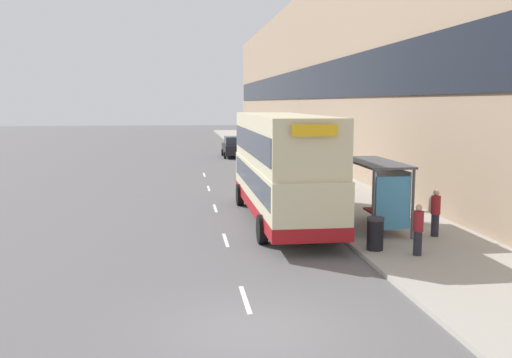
{
  "coord_description": "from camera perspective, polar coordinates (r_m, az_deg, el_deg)",
  "views": [
    {
      "loc": [
        -1.49,
        -11.43,
        4.78
      ],
      "look_at": [
        2.43,
        18.31,
        0.74
      ],
      "focal_mm": 40.0,
      "sensor_mm": 36.0,
      "label": 1
    }
  ],
  "objects": [
    {
      "name": "pedestrian_at_shelter",
      "position": [
        24.98,
        11.92,
        -1.27
      ],
      "size": [
        0.32,
        0.32,
        1.63
      ],
      "color": "#23232D",
      "rests_on": "ground_plane"
    },
    {
      "name": "terrace_facade",
      "position": [
        51.4,
        6.07,
        10.2
      ],
      "size": [
        3.1,
        93.0,
        14.19
      ],
      "color": "#9E846B",
      "rests_on": "ground_plane"
    },
    {
      "name": "lane_mark_4",
      "position": [
        38.0,
        -5.2,
        0.42
      ],
      "size": [
        0.12,
        2.0,
        0.01
      ],
      "color": "silver",
      "rests_on": "ground_plane"
    },
    {
      "name": "pavement",
      "position": [
        50.78,
        1.58,
        2.34
      ],
      "size": [
        5.0,
        93.0,
        0.14
      ],
      "color": "#A39E93",
      "rests_on": "ground_plane"
    },
    {
      "name": "lane_mark_2",
      "position": [
        25.97,
        -4.1,
        -2.94
      ],
      "size": [
        0.12,
        2.0,
        0.01
      ],
      "color": "silver",
      "rests_on": "ground_plane"
    },
    {
      "name": "ground_plane",
      "position": [
        12.48,
        -0.08,
        -14.85
      ],
      "size": [
        220.0,
        220.0,
        0.0
      ],
      "primitive_type": "plane",
      "color": "#5B595B"
    },
    {
      "name": "pedestrian_1",
      "position": [
        18.08,
        15.91,
        -4.87
      ],
      "size": [
        0.31,
        0.31,
        1.58
      ],
      "color": "#23232D",
      "rests_on": "ground_plane"
    },
    {
      "name": "litter_bin",
      "position": [
        18.47,
        11.83,
        -5.35
      ],
      "size": [
        0.55,
        0.55,
        1.05
      ],
      "color": "black",
      "rests_on": "ground_plane"
    },
    {
      "name": "pedestrian_3",
      "position": [
        20.79,
        17.51,
        -3.23
      ],
      "size": [
        0.32,
        0.32,
        1.64
      ],
      "color": "#23232D",
      "rests_on": "ground_plane"
    },
    {
      "name": "pedestrian_2",
      "position": [
        25.7,
        13.95,
        -0.9
      ],
      "size": [
        0.35,
        0.35,
        1.78
      ],
      "color": "#23232D",
      "rests_on": "ground_plane"
    },
    {
      "name": "lane_mark_3",
      "position": [
        31.97,
        -4.75,
        -0.95
      ],
      "size": [
        0.12,
        2.0,
        0.01
      ],
      "color": "silver",
      "rests_on": "ground_plane"
    },
    {
      "name": "lane_mark_0",
      "position": [
        14.21,
        -1.08,
        -11.95
      ],
      "size": [
        0.12,
        2.0,
        0.01
      ],
      "color": "silver",
      "rests_on": "ground_plane"
    },
    {
      "name": "double_decker_bus_near",
      "position": [
        22.81,
        2.55,
        1.38
      ],
      "size": [
        2.85,
        11.43,
        4.3
      ],
      "color": "beige",
      "rests_on": "ground_plane"
    },
    {
      "name": "lane_mark_1",
      "position": [
        20.03,
        -3.04,
        -6.13
      ],
      "size": [
        0.12,
        2.0,
        0.01
      ],
      "color": "silver",
      "rests_on": "ground_plane"
    },
    {
      "name": "bus_shelter",
      "position": [
        21.36,
        12.44,
        -0.33
      ],
      "size": [
        1.6,
        4.2,
        2.48
      ],
      "color": "#4C4C51",
      "rests_on": "ground_plane"
    },
    {
      "name": "car_0",
      "position": [
        50.22,
        -2.18,
        3.22
      ],
      "size": [
        2.08,
        4.53,
        1.82
      ],
      "color": "black",
      "rests_on": "ground_plane"
    }
  ]
}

